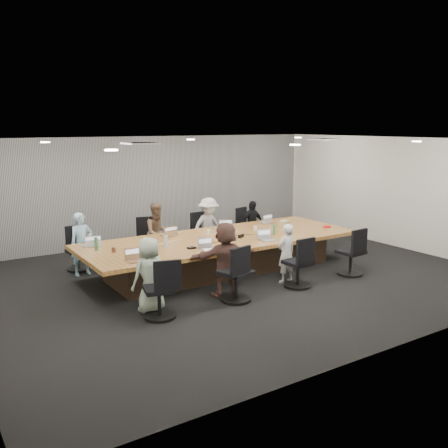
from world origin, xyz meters
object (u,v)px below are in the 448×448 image
laptop_6 (269,240)px  bottle_clear (166,241)px  laptop_1 (169,235)px  chair_4 (159,294)px  chair_1 (152,243)px  stapler (241,236)px  bottle_green_left (96,244)px  person_3 (252,224)px  person_2 (209,226)px  laptop_3 (265,222)px  chair_2 (201,237)px  laptop_4 (136,261)px  chair_6 (298,267)px  laptop_0 (90,245)px  mug_brown (114,250)px  laptop_2 (221,228)px  conference_table (221,253)px  chair_0 (77,254)px  laptop_5 (210,250)px  person_0 (82,244)px  bottle_green_right (274,229)px  snack_packet (327,227)px  person_4 (150,275)px  chair_7 (351,256)px  person_5 (225,259)px  person_1 (158,233)px  person_6 (286,253)px  canvas_bag (284,224)px  chair_5 (236,277)px

laptop_6 → bottle_clear: (-2.05, 0.65, 0.11)m
laptop_1 → chair_4: bearing=48.7°
chair_1 → stapler: 2.30m
bottle_clear → bottle_green_left: bearing=156.6°
person_3 → person_2: bearing=178.3°
chair_1 → stapler: stapler is taller
laptop_1 → laptop_3: size_ratio=1.13×
chair_2 → person_3: (1.29, -0.35, 0.24)m
chair_2 → laptop_4: laptop_4 is taller
chair_6 → person_2: bearing=91.3°
chair_4 → bottle_green_left: (-0.32, 2.08, 0.45)m
chair_2 → laptop_0: (-3.08, -0.90, 0.38)m
mug_brown → stapler: size_ratio=0.57×
laptop_2 → conference_table: bearing=72.4°
chair_0 → laptop_5: 3.12m
chair_4 → person_0: (-0.32, 3.05, 0.25)m
bottle_green_right → snack_packet: size_ratio=1.40×
chair_2 → person_4: size_ratio=0.57×
person_3 → laptop_4: size_ratio=4.22×
stapler → chair_4: bearing=-174.4°
laptop_2 → stapler: (-0.14, -1.03, 0.02)m
conference_table → person_3: 2.24m
conference_table → chair_7: chair_7 is taller
laptop_0 → person_4: size_ratio=0.24×
person_5 → snack_packet: person_5 is taller
chair_6 → bottle_green_right: bearing=69.1°
person_1 → snack_packet: size_ratio=8.48×
person_2 → laptop_6: person_2 is taller
laptop_3 → person_6: 2.42m
person_6 → canvas_bag: (1.19, 1.53, 0.22)m
chair_1 → bottle_green_left: size_ratio=3.09×
chair_7 → laptop_2: size_ratio=2.57×
conference_table → snack_packet: 2.71m
laptop_0 → laptop_4: same height
snack_packet → bottle_green_left: bearing=171.3°
chair_1 → bottle_green_right: size_ratio=3.38×
chair_6 → laptop_0: 4.12m
laptop_4 → bottle_green_right: bearing=12.5°
person_0 → person_5: size_ratio=0.95×
person_3 → person_6: 2.92m
bottle_green_left → snack_packet: (5.25, -0.81, -0.11)m
chair_2 → bottle_green_right: bearing=103.1°
chair_1 → bottle_green_left: 2.25m
chair_5 → bottle_clear: bottle_clear is taller
laptop_0 → bottle_green_left: bottle_green_left is taller
laptop_6 → person_3: bearing=75.4°
chair_4 → laptop_1: size_ratio=2.44×
laptop_5 → bottle_green_right: bearing=20.3°
chair_6 → person_1: (-1.51, 3.05, 0.28)m
person_3 → laptop_4: 4.59m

